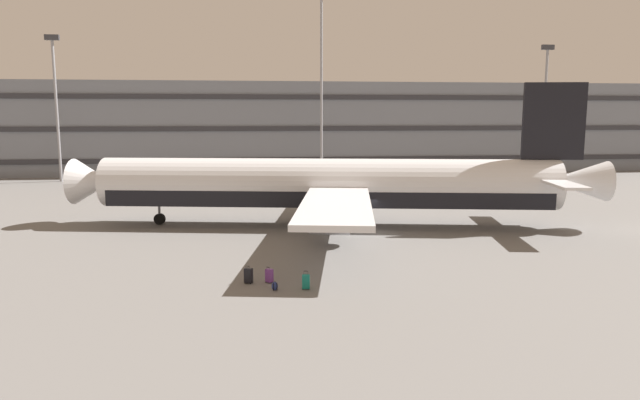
# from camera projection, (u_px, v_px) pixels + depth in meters

# --- Properties ---
(ground_plane) EXTENTS (600.00, 600.00, 0.00)m
(ground_plane) POSITION_uv_depth(u_px,v_px,m) (362.00, 233.00, 43.12)
(ground_plane) COLOR slate
(terminal_structure) EXTENTS (143.53, 15.71, 13.79)m
(terminal_structure) POSITION_uv_depth(u_px,v_px,m) (303.00, 127.00, 92.13)
(terminal_structure) COLOR slate
(terminal_structure) RESTS_ON ground_plane
(airliner) EXTENTS (42.29, 34.38, 11.31)m
(airliner) POSITION_uv_depth(u_px,v_px,m) (332.00, 186.00, 45.36)
(airliner) COLOR silver
(airliner) RESTS_ON ground_plane
(light_mast_far_left) EXTENTS (1.80, 0.50, 19.22)m
(light_mast_far_left) POSITION_uv_depth(u_px,v_px,m) (56.00, 97.00, 75.27)
(light_mast_far_left) COLOR gray
(light_mast_far_left) RESTS_ON ground_plane
(light_mast_left) EXTENTS (1.80, 0.50, 25.48)m
(light_mast_left) POSITION_uv_depth(u_px,v_px,m) (321.00, 74.00, 78.90)
(light_mast_left) COLOR gray
(light_mast_left) RESTS_ON ground_plane
(light_mast_center_left) EXTENTS (1.80, 0.50, 18.89)m
(light_mast_center_left) POSITION_uv_depth(u_px,v_px,m) (545.00, 100.00, 83.20)
(light_mast_center_left) COLOR gray
(light_mast_center_left) RESTS_ON ground_plane
(suitcase_silver) EXTENTS (0.50, 0.44, 0.97)m
(suitcase_silver) POSITION_uv_depth(u_px,v_px,m) (248.00, 275.00, 30.21)
(suitcase_silver) COLOR black
(suitcase_silver) RESTS_ON ground_plane
(suitcase_large) EXTENTS (0.42, 0.27, 1.00)m
(suitcase_large) POSITION_uv_depth(u_px,v_px,m) (306.00, 282.00, 29.14)
(suitcase_large) COLOR #147266
(suitcase_large) RESTS_ON ground_plane
(suitcase_red) EXTENTS (0.45, 0.45, 0.87)m
(suitcase_red) POSITION_uv_depth(u_px,v_px,m) (269.00, 275.00, 30.36)
(suitcase_red) COLOR #72388C
(suitcase_red) RESTS_ON ground_plane
(backpack_laid_flat) EXTENTS (0.37, 0.33, 0.50)m
(backpack_laid_flat) POSITION_uv_depth(u_px,v_px,m) (275.00, 286.00, 29.04)
(backpack_laid_flat) COLOR navy
(backpack_laid_flat) RESTS_ON ground_plane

